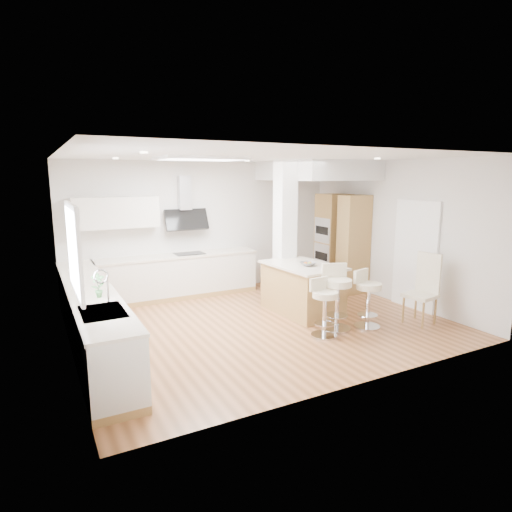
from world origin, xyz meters
TOP-DOWN VIEW (x-y plane):
  - ground at (0.00, 0.00)m, footprint 6.00×6.00m
  - ceiling at (0.00, 0.00)m, footprint 6.00×5.00m
  - wall_back at (0.00, 2.50)m, footprint 6.00×0.04m
  - wall_left at (-3.00, 0.00)m, footprint 0.04×5.00m
  - wall_right at (3.00, 0.00)m, footprint 0.04×5.00m
  - skylight at (-0.79, 0.60)m, footprint 4.10×2.10m
  - window_left at (-2.96, -0.90)m, footprint 0.06×1.28m
  - doorway_right at (2.97, -0.60)m, footprint 0.05×1.00m
  - counter_left at (-2.70, 0.23)m, footprint 0.63×4.50m
  - counter_back at (-0.91, 2.22)m, footprint 3.62×0.63m
  - pillar at (1.05, 0.95)m, footprint 0.35×0.35m
  - soffit at (2.10, 1.40)m, footprint 1.78×2.20m
  - oven_column at (2.68, 1.23)m, footprint 0.63×1.21m
  - peninsula at (0.95, 0.17)m, footprint 1.10×1.56m
  - bar_stool_a at (0.58, -1.00)m, footprint 0.46×0.46m
  - bar_stool_b at (0.95, -0.84)m, footprint 0.61×0.61m
  - bar_stool_c at (1.45, -1.01)m, footprint 0.54×0.54m
  - dining_chair at (2.49, -1.26)m, footprint 0.54×0.54m

SIDE VIEW (x-z plane):
  - ground at x=0.00m, z-range 0.00..0.00m
  - ceiling at x=0.00m, z-range -0.01..0.01m
  - counter_left at x=-2.70m, z-range -0.22..1.13m
  - peninsula at x=0.95m, z-range -0.03..0.95m
  - bar_stool_a at x=0.58m, z-range 0.06..0.98m
  - bar_stool_c at x=1.45m, z-range 0.06..1.02m
  - bar_stool_b at x=0.95m, z-range 0.07..1.14m
  - dining_chair at x=2.49m, z-range 0.04..1.24m
  - counter_back at x=-0.91m, z-range -0.55..1.95m
  - doorway_right at x=2.97m, z-range -0.05..2.05m
  - oven_column at x=2.68m, z-range 0.00..2.10m
  - wall_back at x=0.00m, z-range 0.00..2.80m
  - wall_left at x=-3.00m, z-range 0.00..2.80m
  - wall_right at x=3.00m, z-range 0.00..2.80m
  - pillar at x=1.05m, z-range 0.00..2.80m
  - window_left at x=-2.96m, z-range 1.16..2.23m
  - soffit at x=2.10m, z-range 2.40..2.80m
  - skylight at x=-0.79m, z-range 2.74..2.80m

